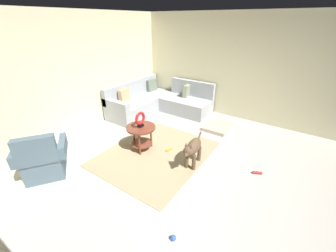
% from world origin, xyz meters
% --- Properties ---
extents(ground_plane, '(6.00, 6.00, 0.10)m').
position_xyz_m(ground_plane, '(0.00, 0.00, -0.05)').
color(ground_plane, '#B7B2A8').
extents(wall_back, '(6.00, 0.12, 2.70)m').
position_xyz_m(wall_back, '(0.00, 2.94, 1.35)').
color(wall_back, beige).
rests_on(wall_back, ground_plane).
extents(wall_right, '(0.12, 6.00, 2.70)m').
position_xyz_m(wall_right, '(2.94, 0.00, 1.35)').
color(wall_right, beige).
rests_on(wall_right, ground_plane).
extents(area_rug, '(2.30, 1.90, 0.01)m').
position_xyz_m(area_rug, '(0.15, 0.70, 0.01)').
color(area_rug, tan).
rests_on(area_rug, ground_plane).
extents(sectional_couch, '(2.20, 2.25, 0.88)m').
position_xyz_m(sectional_couch, '(1.99, 2.01, 0.29)').
color(sectional_couch, '#9EA3A8').
rests_on(sectional_couch, ground_plane).
extents(armchair, '(1.00, 0.95, 0.88)m').
position_xyz_m(armchair, '(-1.47, 1.91, 0.32)').
color(armchair, '#4C6070').
rests_on(armchair, ground_plane).
extents(side_table, '(0.60, 0.60, 0.54)m').
position_xyz_m(side_table, '(0.13, 1.05, 0.42)').
color(side_table, brown).
rests_on(side_table, ground_plane).
extents(torus_sculpture, '(0.28, 0.08, 0.33)m').
position_xyz_m(torus_sculpture, '(0.13, 1.05, 0.71)').
color(torus_sculpture, black).
rests_on(torus_sculpture, side_table).
extents(dog_bed_mat, '(0.80, 0.60, 0.09)m').
position_xyz_m(dog_bed_mat, '(1.98, 0.08, 0.04)').
color(dog_bed_mat, '#B2A38E').
rests_on(dog_bed_mat, ground_plane).
extents(dog, '(0.85, 0.29, 0.63)m').
position_xyz_m(dog, '(0.23, -0.10, 0.38)').
color(dog, brown).
rests_on(dog, ground_plane).
extents(dog_toy_ball, '(0.07, 0.07, 0.07)m').
position_xyz_m(dog_toy_ball, '(-1.25, -0.63, 0.04)').
color(dog_toy_ball, blue).
rests_on(dog_toy_ball, ground_plane).
extents(dog_toy_rope, '(0.11, 0.17, 0.05)m').
position_xyz_m(dog_toy_rope, '(0.67, -1.20, 0.03)').
color(dog_toy_rope, red).
rests_on(dog_toy_rope, ground_plane).
extents(dog_toy_bone, '(0.19, 0.12, 0.06)m').
position_xyz_m(dog_toy_bone, '(0.40, 0.54, 0.03)').
color(dog_toy_bone, orange).
rests_on(dog_toy_bone, ground_plane).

